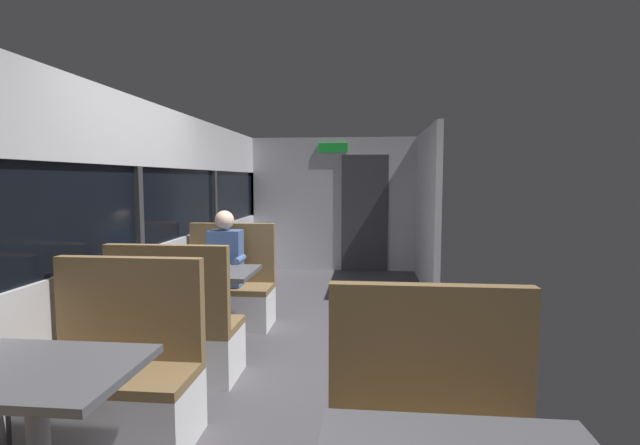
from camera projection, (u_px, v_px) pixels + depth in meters
The scene contains 10 objects.
ground_plane at pixel (298, 360), 4.19m from camera, with size 3.30×9.20×0.02m, color #423F44.
carriage_window_panel_left at pixel (137, 233), 4.23m from camera, with size 0.09×8.48×2.30m.
carriage_end_bulkhead at pixel (336, 205), 8.24m from camera, with size 2.90×0.11×2.30m.
carriage_aisle_panel_right at pixel (426, 209), 6.91m from camera, with size 0.08×2.40×2.30m, color #B2B2B7.
dining_table_near_window at pixel (36, 389), 2.15m from camera, with size 0.90×0.70×0.74m.
bench_near_window_facing_entry at pixel (119, 388), 2.87m from camera, with size 0.95×0.50×1.10m.
dining_table_mid_window at pixel (206, 281), 4.43m from camera, with size 0.90×0.70×0.74m.
bench_mid_window_facing_end at pixel (178, 338), 3.76m from camera, with size 0.95×0.50×1.10m.
bench_mid_window_facing_entry at pixel (229, 295), 5.15m from camera, with size 0.95×0.50×1.10m.
seated_passenger at pixel (227, 278), 5.06m from camera, with size 0.47×0.55×1.26m.
Camera 1 is at (0.60, -4.02, 1.59)m, focal length 26.63 mm.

